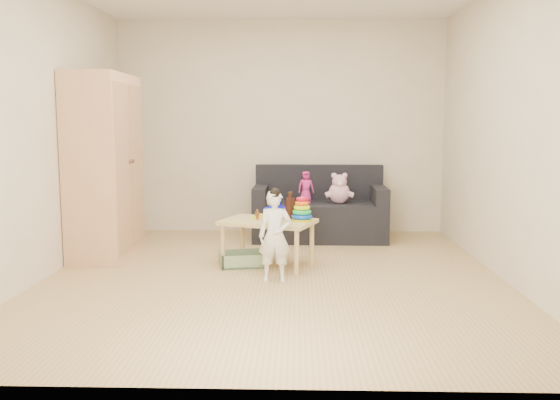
{
  "coord_description": "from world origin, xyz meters",
  "views": [
    {
      "loc": [
        0.21,
        -5.11,
        1.34
      ],
      "look_at": [
        0.05,
        0.25,
        0.65
      ],
      "focal_mm": 38.0,
      "sensor_mm": 36.0,
      "label": 1
    }
  ],
  "objects_px": {
    "play_table": "(268,243)",
    "toddler": "(275,237)",
    "wardrobe": "(105,166)",
    "sofa": "(319,221)"
  },
  "relations": [
    {
      "from": "wardrobe",
      "to": "play_table",
      "type": "distance_m",
      "value": 1.85
    },
    {
      "from": "wardrobe",
      "to": "sofa",
      "type": "relative_size",
      "value": 1.2
    },
    {
      "from": "wardrobe",
      "to": "toddler",
      "type": "bearing_deg",
      "value": -27.86
    },
    {
      "from": "sofa",
      "to": "toddler",
      "type": "height_order",
      "value": "toddler"
    },
    {
      "from": "play_table",
      "to": "toddler",
      "type": "height_order",
      "value": "toddler"
    },
    {
      "from": "sofa",
      "to": "play_table",
      "type": "height_order",
      "value": "play_table"
    },
    {
      "from": "wardrobe",
      "to": "sofa",
      "type": "height_order",
      "value": "wardrobe"
    },
    {
      "from": "wardrobe",
      "to": "play_table",
      "type": "relative_size",
      "value": 2.18
    },
    {
      "from": "wardrobe",
      "to": "toddler",
      "type": "xyz_separation_m",
      "value": [
        1.75,
        -0.93,
        -0.54
      ]
    },
    {
      "from": "play_table",
      "to": "toddler",
      "type": "relative_size",
      "value": 1.1
    }
  ]
}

